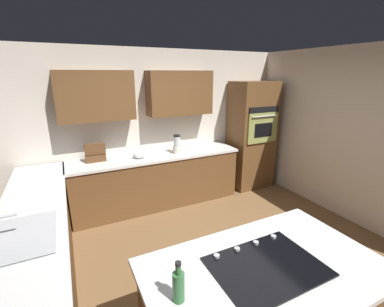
% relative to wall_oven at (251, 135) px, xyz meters
% --- Properties ---
extents(ground_plane, '(14.00, 14.00, 0.00)m').
position_rel_wall_oven_xyz_m(ground_plane, '(1.85, 1.72, -1.03)').
color(ground_plane, brown).
extents(wall_back, '(6.00, 0.44, 2.60)m').
position_rel_wall_oven_xyz_m(wall_back, '(1.92, -0.33, 0.42)').
color(wall_back, silver).
rests_on(wall_back, ground).
extents(wall_left, '(0.10, 4.00, 2.60)m').
position_rel_wall_oven_xyz_m(wall_left, '(-0.60, 1.42, 0.27)').
color(wall_left, silver).
rests_on(wall_left, ground).
extents(lower_cabinets_back, '(2.80, 0.60, 0.86)m').
position_rel_wall_oven_xyz_m(lower_cabinets_back, '(1.95, -0.00, -0.60)').
color(lower_cabinets_back, brown).
rests_on(lower_cabinets_back, ground).
extents(countertop_back, '(2.84, 0.64, 0.04)m').
position_rel_wall_oven_xyz_m(countertop_back, '(1.95, -0.00, -0.15)').
color(countertop_back, silver).
rests_on(countertop_back, lower_cabinets_back).
extents(lower_cabinets_side, '(0.60, 2.90, 0.86)m').
position_rel_wall_oven_xyz_m(lower_cabinets_side, '(3.67, 1.17, -0.60)').
color(lower_cabinets_side, brown).
rests_on(lower_cabinets_side, ground).
extents(countertop_side, '(0.64, 2.94, 0.04)m').
position_rel_wall_oven_xyz_m(countertop_side, '(3.67, 1.17, -0.15)').
color(countertop_side, silver).
rests_on(countertop_side, lower_cabinets_side).
extents(island_top, '(1.71, 1.02, 0.04)m').
position_rel_wall_oven_xyz_m(island_top, '(2.11, 2.86, -0.15)').
color(island_top, silver).
rests_on(island_top, island_base).
extents(wall_oven, '(0.80, 0.66, 2.06)m').
position_rel_wall_oven_xyz_m(wall_oven, '(0.00, 0.00, 0.00)').
color(wall_oven, brown).
rests_on(wall_oven, ground).
extents(sink_unit, '(0.46, 0.70, 0.23)m').
position_rel_wall_oven_xyz_m(sink_unit, '(3.68, 1.70, -0.12)').
color(sink_unit, '#515456').
rests_on(sink_unit, countertop_side).
extents(cooktop, '(0.76, 0.56, 0.03)m').
position_rel_wall_oven_xyz_m(cooktop, '(2.11, 2.85, -0.13)').
color(cooktop, black).
rests_on(cooktop, island_top).
extents(blender, '(0.15, 0.15, 0.31)m').
position_rel_wall_oven_xyz_m(blender, '(1.60, 0.03, 0.00)').
color(blender, beige).
rests_on(blender, countertop_back).
extents(mixing_bowl, '(0.20, 0.20, 0.11)m').
position_rel_wall_oven_xyz_m(mixing_bowl, '(2.25, 0.03, -0.08)').
color(mixing_bowl, white).
rests_on(mixing_bowl, countertop_back).
extents(spice_rack, '(0.30, 0.11, 0.29)m').
position_rel_wall_oven_xyz_m(spice_rack, '(2.90, -0.08, 0.01)').
color(spice_rack, brown).
rests_on(spice_rack, countertop_back).
extents(oil_bottle, '(0.07, 0.07, 0.27)m').
position_rel_wall_oven_xyz_m(oil_bottle, '(2.78, 2.84, -0.03)').
color(oil_bottle, '#336B38').
rests_on(oil_bottle, island_top).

